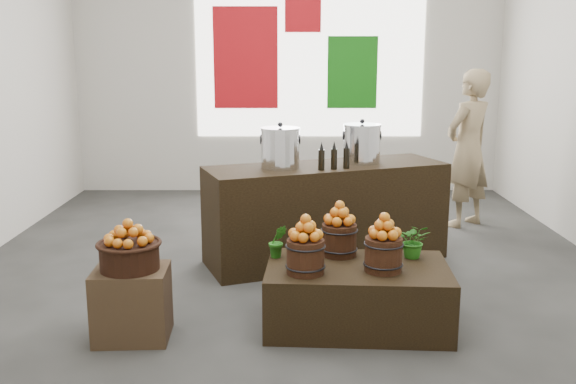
{
  "coord_description": "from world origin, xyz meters",
  "views": [
    {
      "loc": [
        -0.03,
        -5.7,
        1.96
      ],
      "look_at": [
        -0.01,
        -0.4,
        0.81
      ],
      "focal_mm": 40.0,
      "sensor_mm": 36.0,
      "label": 1
    }
  ],
  "objects_px": {
    "crate": "(132,304)",
    "stock_pot_center": "(362,145)",
    "wicker_basket": "(130,256)",
    "counter": "(326,213)",
    "display_table": "(357,295)",
    "stock_pot_left": "(280,149)",
    "shopper": "(468,149)"
  },
  "relations": [
    {
      "from": "wicker_basket",
      "to": "stock_pot_left",
      "type": "xyz_separation_m",
      "value": [
        1.02,
        1.59,
        0.51
      ]
    },
    {
      "from": "wicker_basket",
      "to": "shopper",
      "type": "relative_size",
      "value": 0.23
    },
    {
      "from": "stock_pot_center",
      "to": "crate",
      "type": "bearing_deg",
      "value": -133.81
    },
    {
      "from": "display_table",
      "to": "stock_pot_center",
      "type": "bearing_deg",
      "value": 86.54
    },
    {
      "from": "display_table",
      "to": "counter",
      "type": "xyz_separation_m",
      "value": [
        -0.14,
        1.53,
        0.24
      ]
    },
    {
      "from": "counter",
      "to": "stock_pot_left",
      "type": "bearing_deg",
      "value": 180.0
    },
    {
      "from": "display_table",
      "to": "counter",
      "type": "bearing_deg",
      "value": 98.62
    },
    {
      "from": "crate",
      "to": "display_table",
      "type": "xyz_separation_m",
      "value": [
        1.6,
        0.22,
        -0.03
      ]
    },
    {
      "from": "crate",
      "to": "display_table",
      "type": "relative_size",
      "value": 0.38
    },
    {
      "from": "stock_pot_left",
      "to": "wicker_basket",
      "type": "bearing_deg",
      "value": -122.81
    },
    {
      "from": "crate",
      "to": "stock_pot_center",
      "type": "relative_size",
      "value": 1.44
    },
    {
      "from": "shopper",
      "to": "counter",
      "type": "bearing_deg",
      "value": -0.56
    },
    {
      "from": "wicker_basket",
      "to": "display_table",
      "type": "bearing_deg",
      "value": 7.73
    },
    {
      "from": "wicker_basket",
      "to": "stock_pot_center",
      "type": "bearing_deg",
      "value": 46.19
    },
    {
      "from": "stock_pot_left",
      "to": "stock_pot_center",
      "type": "xyz_separation_m",
      "value": [
        0.78,
        0.29,
        0.0
      ]
    },
    {
      "from": "wicker_basket",
      "to": "stock_pot_left",
      "type": "relative_size",
      "value": 1.15
    },
    {
      "from": "display_table",
      "to": "shopper",
      "type": "relative_size",
      "value": 0.73
    },
    {
      "from": "display_table",
      "to": "wicker_basket",
      "type": "bearing_deg",
      "value": -168.75
    },
    {
      "from": "shopper",
      "to": "wicker_basket",
      "type": "bearing_deg",
      "value": 6.27
    },
    {
      "from": "crate",
      "to": "stock_pot_center",
      "type": "distance_m",
      "value": 2.74
    },
    {
      "from": "display_table",
      "to": "stock_pot_center",
      "type": "height_order",
      "value": "stock_pot_center"
    },
    {
      "from": "stock_pot_center",
      "to": "shopper",
      "type": "distance_m",
      "value": 1.78
    },
    {
      "from": "wicker_basket",
      "to": "stock_pot_left",
      "type": "distance_m",
      "value": 1.95
    },
    {
      "from": "stock_pot_center",
      "to": "shopper",
      "type": "relative_size",
      "value": 0.2
    },
    {
      "from": "crate",
      "to": "stock_pot_left",
      "type": "distance_m",
      "value": 2.07
    },
    {
      "from": "wicker_basket",
      "to": "counter",
      "type": "xyz_separation_m",
      "value": [
        1.46,
        1.75,
        -0.13
      ]
    },
    {
      "from": "crate",
      "to": "stock_pot_left",
      "type": "xyz_separation_m",
      "value": [
        1.02,
        1.59,
        0.86
      ]
    },
    {
      "from": "display_table",
      "to": "shopper",
      "type": "distance_m",
      "value": 3.28
    },
    {
      "from": "display_table",
      "to": "stock_pot_center",
      "type": "distance_m",
      "value": 1.89
    },
    {
      "from": "wicker_basket",
      "to": "stock_pot_center",
      "type": "distance_m",
      "value": 2.65
    },
    {
      "from": "counter",
      "to": "display_table",
      "type": "bearing_deg",
      "value": -105.34
    },
    {
      "from": "counter",
      "to": "stock_pot_center",
      "type": "xyz_separation_m",
      "value": [
        0.34,
        0.13,
        0.64
      ]
    }
  ]
}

